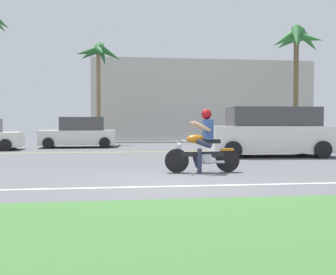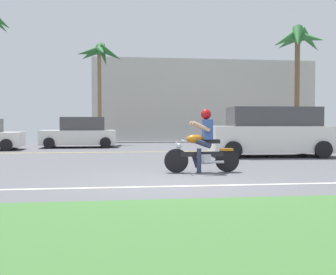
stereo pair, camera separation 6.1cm
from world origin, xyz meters
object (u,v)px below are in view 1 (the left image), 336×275
(parked_car_1, at_px, (79,133))
(palm_tree_0, at_px, (297,45))
(palm_tree_2, at_px, (98,58))
(suv_nearby, at_px, (271,133))
(motorcyclist, at_px, (203,146))

(parked_car_1, xyz_separation_m, palm_tree_0, (13.76, 3.53, 5.65))
(palm_tree_0, bearing_deg, palm_tree_2, -178.36)
(parked_car_1, bearing_deg, suv_nearby, -40.04)
(parked_car_1, distance_m, palm_tree_0, 15.29)
(motorcyclist, bearing_deg, suv_nearby, 50.78)
(parked_car_1, bearing_deg, motorcyclist, -69.13)
(motorcyclist, xyz_separation_m, palm_tree_0, (9.51, 14.68, 5.70))
(motorcyclist, height_order, parked_car_1, motorcyclist)
(motorcyclist, bearing_deg, parked_car_1, 110.87)
(motorcyclist, height_order, palm_tree_0, palm_tree_0)
(suv_nearby, xyz_separation_m, parked_car_1, (-7.92, 6.65, -0.18))
(palm_tree_2, bearing_deg, palm_tree_0, 1.64)
(palm_tree_0, bearing_deg, parked_car_1, -165.61)
(palm_tree_2, bearing_deg, parked_car_1, -105.32)
(palm_tree_2, bearing_deg, motorcyclist, -76.69)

